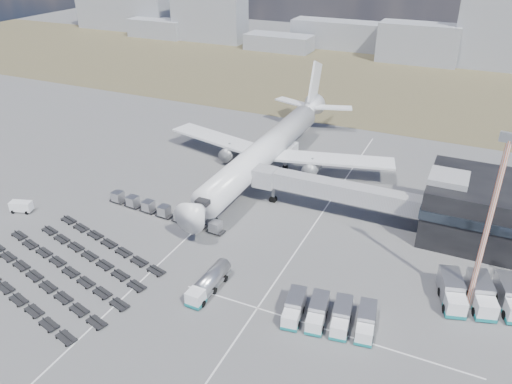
% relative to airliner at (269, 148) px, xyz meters
% --- Properties ---
extents(ground, '(420.00, 420.00, 0.00)m').
position_rel_airliner_xyz_m(ground, '(0.00, -32.38, -5.29)').
color(ground, '#565659').
rests_on(ground, ground).
extents(grass_strip, '(420.00, 90.00, 0.01)m').
position_rel_airliner_xyz_m(grass_strip, '(0.00, 77.62, -5.29)').
color(grass_strip, '#4E462E').
rests_on(grass_strip, ground).
extents(lane_markings, '(47.12, 110.00, 0.01)m').
position_rel_airliner_xyz_m(lane_markings, '(9.77, -29.38, -5.29)').
color(lane_markings, silver).
rests_on(lane_markings, ground).
extents(jet_bridge, '(30.30, 3.80, 7.05)m').
position_rel_airliner_xyz_m(jet_bridge, '(15.90, -11.95, -0.24)').
color(jet_bridge, '#939399').
rests_on(jet_bridge, ground).
extents(airliner, '(51.59, 64.53, 17.62)m').
position_rel_airliner_xyz_m(airliner, '(0.00, 0.00, 0.00)').
color(airliner, white).
rests_on(airliner, ground).
extents(skyline, '(303.93, 26.79, 25.54)m').
position_rel_airliner_xyz_m(skyline, '(-23.42, 117.82, 3.85)').
color(skyline, gray).
rests_on(skyline, ground).
extents(fuel_tanker, '(2.58, 9.09, 2.92)m').
position_rel_airliner_xyz_m(fuel_tanker, '(8.19, -39.94, -3.83)').
color(fuel_tanker, white).
rests_on(fuel_tanker, ground).
extents(pushback_tug, '(3.13, 2.02, 1.36)m').
position_rel_airliner_xyz_m(pushback_tug, '(-4.00, -24.38, -4.61)').
color(pushback_tug, white).
rests_on(pushback_tug, ground).
extents(utility_van, '(4.17, 2.84, 2.08)m').
position_rel_airliner_xyz_m(utility_van, '(-33.87, -34.68, -4.25)').
color(utility_van, white).
rests_on(utility_van, ground).
extents(catering_truck, '(2.28, 5.54, 2.54)m').
position_rel_airliner_xyz_m(catering_truck, '(1.34, 8.95, -3.99)').
color(catering_truck, white).
rests_on(catering_truck, ground).
extents(service_trucks_near, '(12.40, 7.99, 2.58)m').
position_rel_airliner_xyz_m(service_trucks_near, '(25.71, -39.03, -3.89)').
color(service_trucks_near, white).
rests_on(service_trucks_near, ground).
extents(service_trucks_far, '(12.12, 10.38, 3.16)m').
position_rel_airliner_xyz_m(service_trucks_far, '(43.38, -26.81, -3.58)').
color(service_trucks_far, white).
rests_on(service_trucks_far, ground).
extents(uld_row, '(24.99, 3.74, 1.93)m').
position_rel_airliner_xyz_m(uld_row, '(-9.28, -25.25, -4.14)').
color(uld_row, black).
rests_on(uld_row, ground).
extents(baggage_dollies, '(32.70, 24.57, 0.70)m').
position_rel_airliner_xyz_m(baggage_dollies, '(-14.59, -44.83, -4.94)').
color(baggage_dollies, black).
rests_on(baggage_dollies, ground).
extents(floodlight_mast, '(2.39, 1.95, 25.20)m').
position_rel_airliner_xyz_m(floodlight_mast, '(42.01, -27.56, 7.34)').
color(floodlight_mast, '#CA4B20').
rests_on(floodlight_mast, ground).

